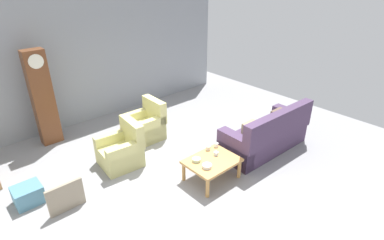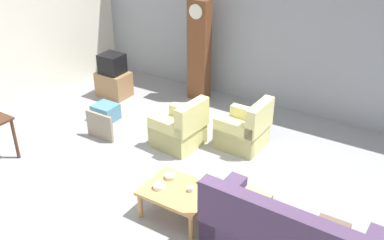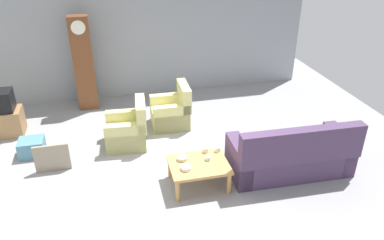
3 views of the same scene
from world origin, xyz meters
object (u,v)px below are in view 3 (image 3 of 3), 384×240
at_px(grandfather_clock, 84,64).
at_px(storage_box_blue, 32,147).
at_px(cup_blue_rimmed, 208,158).
at_px(bowl_shallow_green, 182,158).
at_px(framed_picture_leaning, 52,158).
at_px(couch_floral, 291,156).
at_px(tv_stand_cabinet, 6,122).
at_px(armchair_olive_near, 128,131).
at_px(tv_crt, 0,101).
at_px(armchair_olive_far, 172,112).
at_px(coffee_table_wood, 199,167).
at_px(cup_cream_tall, 206,150).
at_px(bowl_white_stacked, 186,168).
at_px(cup_white_porcelain, 217,149).

distance_m(grandfather_clock, storage_box_blue, 2.33).
relative_size(cup_blue_rimmed, bowl_shallow_green, 0.53).
distance_m(framed_picture_leaning, storage_box_blue, 0.76).
bearing_deg(couch_floral, tv_stand_cabinet, 152.48).
relative_size(armchair_olive_near, tv_crt, 1.92).
xyz_separation_m(armchair_olive_far, grandfather_clock, (-1.75, 1.32, 0.78)).
height_order(coffee_table_wood, cup_cream_tall, cup_cream_tall).
bearing_deg(couch_floral, grandfather_clock, 133.93).
xyz_separation_m(armchair_olive_near, bowl_white_stacked, (0.78, -1.70, 0.15)).
bearing_deg(cup_white_porcelain, coffee_table_wood, -145.23).
bearing_deg(cup_white_porcelain, couch_floral, -15.19).
bearing_deg(armchair_olive_near, grandfather_clock, 111.95).
bearing_deg(armchair_olive_near, storage_box_blue, 178.74).
relative_size(tv_stand_cabinet, bowl_white_stacked, 3.89).
height_order(bowl_white_stacked, bowl_shallow_green, bowl_white_stacked).
relative_size(coffee_table_wood, storage_box_blue, 2.11).
xyz_separation_m(coffee_table_wood, bowl_white_stacked, (-0.24, -0.11, 0.09)).
bearing_deg(armchair_olive_far, bowl_shallow_green, -95.99).
height_order(couch_floral, grandfather_clock, grandfather_clock).
relative_size(armchair_olive_near, bowl_shallow_green, 5.55).
height_order(grandfather_clock, bowl_shallow_green, grandfather_clock).
relative_size(tv_stand_cabinet, cup_blue_rimmed, 7.68).
height_order(armchair_olive_near, armchair_olive_far, same).
height_order(tv_crt, cup_cream_tall, tv_crt).
distance_m(tv_stand_cabinet, cup_cream_tall, 4.30).
bearing_deg(cup_cream_tall, cup_white_porcelain, -6.74).
distance_m(storage_box_blue, bowl_shallow_green, 2.98).
xyz_separation_m(bowl_white_stacked, bowl_shallow_green, (-0.01, 0.28, -0.00)).
relative_size(cup_white_porcelain, cup_cream_tall, 0.96).
xyz_separation_m(couch_floral, cup_blue_rimmed, (-1.46, 0.12, 0.11)).
bearing_deg(grandfather_clock, cup_white_porcelain, -55.78).
xyz_separation_m(armchair_olive_near, bowl_shallow_green, (0.77, -1.42, 0.15)).
height_order(cup_white_porcelain, cup_cream_tall, same).
bearing_deg(bowl_white_stacked, armchair_olive_near, 114.69).
relative_size(armchair_olive_near, cup_cream_tall, 10.26).
height_order(tv_stand_cabinet, tv_crt, tv_crt).
relative_size(storage_box_blue, cup_blue_rimmed, 5.14).
bearing_deg(tv_crt, storage_box_blue, -57.54).
bearing_deg(cup_white_porcelain, tv_crt, 148.98).
bearing_deg(couch_floral, tv_crt, 152.48).
relative_size(armchair_olive_near, storage_box_blue, 2.02).
bearing_deg(cup_cream_tall, coffee_table_wood, -123.22).
bearing_deg(coffee_table_wood, grandfather_clock, 117.05).
height_order(coffee_table_wood, tv_stand_cabinet, tv_stand_cabinet).
bearing_deg(coffee_table_wood, bowl_shallow_green, 145.46).
bearing_deg(cup_blue_rimmed, armchair_olive_near, 128.07).
relative_size(framed_picture_leaning, bowl_shallow_green, 3.62).
distance_m(grandfather_clock, bowl_shallow_green, 3.72).
xyz_separation_m(tv_crt, framed_picture_leaning, (1.04, -1.59, -0.50)).
distance_m(cup_white_porcelain, bowl_shallow_green, 0.65).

